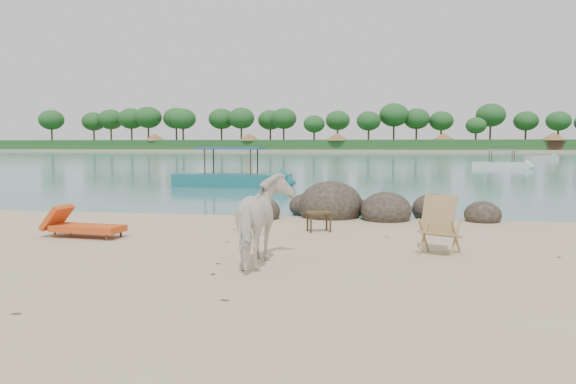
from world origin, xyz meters
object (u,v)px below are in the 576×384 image
object	(u,v)px
cow	(265,222)
deck_chair	(440,227)
boulders	(355,209)
boat_near	(231,154)
lounge_chair	(88,225)
side_table	(319,223)

from	to	relation	value
cow	deck_chair	world-z (taller)	cow
boulders	cow	xyz separation A→B (m)	(-1.09, -5.99, 0.47)
boat_near	cow	bearing A→B (deg)	-70.21
boulders	lounge_chair	world-z (taller)	boulders
lounge_chair	boat_near	bearing A→B (deg)	99.95
deck_chair	lounge_chair	bearing A→B (deg)	-157.22
cow	lounge_chair	bearing A→B (deg)	-28.86
boulders	deck_chair	xyz separation A→B (m)	(1.64, -4.64, 0.26)
side_table	deck_chair	world-z (taller)	deck_chair
boulders	deck_chair	distance (m)	4.93
boulders	boat_near	xyz separation A→B (m)	(-6.07, 10.44, 1.23)
lounge_chair	boat_near	size ratio (longest dim) A/B	0.30
boulders	side_table	size ratio (longest dim) A/B	12.00
cow	boat_near	distance (m)	17.18
deck_chair	boat_near	distance (m)	16.96
deck_chair	boulders	bearing A→B (deg)	137.44
lounge_chair	boat_near	xyz separation A→B (m)	(-0.97, 14.46, 1.19)
cow	boat_near	xyz separation A→B (m)	(-4.98, 16.43, 0.76)
side_table	lounge_chair	distance (m)	4.69
side_table	boat_near	bearing A→B (deg)	88.99
deck_chair	boat_near	world-z (taller)	boat_near
boulders	cow	size ratio (longest dim) A/B	3.83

